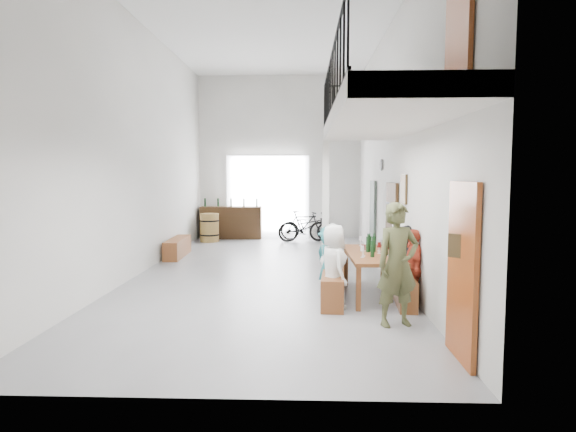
{
  "coord_description": "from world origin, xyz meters",
  "views": [
    {
      "loc": [
        0.87,
        -10.48,
        2.19
      ],
      "look_at": [
        0.52,
        -0.5,
        1.31
      ],
      "focal_mm": 30.0,
      "sensor_mm": 36.0,
      "label": 1
    }
  ],
  "objects_px": {
    "bench_inner": "(334,282)",
    "serving_counter": "(231,222)",
    "oak_barrel": "(210,228)",
    "bicycle_near": "(308,226)",
    "tasting_table": "(372,258)",
    "side_bench": "(178,247)",
    "host_standing": "(398,265)"
  },
  "relations": [
    {
      "from": "oak_barrel",
      "to": "serving_counter",
      "type": "height_order",
      "value": "serving_counter"
    },
    {
      "from": "tasting_table",
      "to": "serving_counter",
      "type": "relative_size",
      "value": 1.03
    },
    {
      "from": "tasting_table",
      "to": "bench_inner",
      "type": "xyz_separation_m",
      "value": [
        -0.68,
        -0.01,
        -0.44
      ]
    },
    {
      "from": "bench_inner",
      "to": "host_standing",
      "type": "bearing_deg",
      "value": -58.81
    },
    {
      "from": "tasting_table",
      "to": "host_standing",
      "type": "distance_m",
      "value": 1.64
    },
    {
      "from": "serving_counter",
      "to": "bicycle_near",
      "type": "bearing_deg",
      "value": -13.07
    },
    {
      "from": "tasting_table",
      "to": "bench_inner",
      "type": "relative_size",
      "value": 0.93
    },
    {
      "from": "bicycle_near",
      "to": "oak_barrel",
      "type": "bearing_deg",
      "value": 107.1
    },
    {
      "from": "side_bench",
      "to": "oak_barrel",
      "type": "height_order",
      "value": "oak_barrel"
    },
    {
      "from": "serving_counter",
      "to": "side_bench",
      "type": "bearing_deg",
      "value": -105.0
    },
    {
      "from": "tasting_table",
      "to": "host_standing",
      "type": "bearing_deg",
      "value": -86.62
    },
    {
      "from": "tasting_table",
      "to": "serving_counter",
      "type": "distance_m",
      "value": 8.51
    },
    {
      "from": "side_bench",
      "to": "serving_counter",
      "type": "bearing_deg",
      "value": 76.52
    },
    {
      "from": "oak_barrel",
      "to": "bicycle_near",
      "type": "xyz_separation_m",
      "value": [
        3.18,
        0.29,
        0.03
      ]
    },
    {
      "from": "side_bench",
      "to": "serving_counter",
      "type": "relative_size",
      "value": 0.84
    },
    {
      "from": "side_bench",
      "to": "tasting_table",
      "type": "bearing_deg",
      "value": -41.43
    },
    {
      "from": "host_standing",
      "to": "oak_barrel",
      "type": "bearing_deg",
      "value": 99.2
    },
    {
      "from": "tasting_table",
      "to": "side_bench",
      "type": "xyz_separation_m",
      "value": [
        -4.56,
        4.03,
        -0.47
      ]
    },
    {
      "from": "side_bench",
      "to": "bicycle_near",
      "type": "distance_m",
      "value": 4.67
    },
    {
      "from": "bicycle_near",
      "to": "serving_counter",
      "type": "bearing_deg",
      "value": 90.31
    },
    {
      "from": "tasting_table",
      "to": "oak_barrel",
      "type": "height_order",
      "value": "oak_barrel"
    },
    {
      "from": "bench_inner",
      "to": "serving_counter",
      "type": "bearing_deg",
      "value": 115.93
    },
    {
      "from": "tasting_table",
      "to": "side_bench",
      "type": "height_order",
      "value": "tasting_table"
    },
    {
      "from": "tasting_table",
      "to": "bicycle_near",
      "type": "height_order",
      "value": "bicycle_near"
    },
    {
      "from": "oak_barrel",
      "to": "bicycle_near",
      "type": "distance_m",
      "value": 3.19
    },
    {
      "from": "bench_inner",
      "to": "side_bench",
      "type": "height_order",
      "value": "bench_inner"
    },
    {
      "from": "bench_inner",
      "to": "serving_counter",
      "type": "xyz_separation_m",
      "value": [
        -3.01,
        7.67,
        0.28
      ]
    },
    {
      "from": "host_standing",
      "to": "serving_counter",
      "type": "bearing_deg",
      "value": 94.12
    },
    {
      "from": "oak_barrel",
      "to": "host_standing",
      "type": "distance_m",
      "value": 9.55
    },
    {
      "from": "bench_inner",
      "to": "host_standing",
      "type": "xyz_separation_m",
      "value": [
        0.81,
        -1.62,
        0.63
      ]
    },
    {
      "from": "oak_barrel",
      "to": "serving_counter",
      "type": "xyz_separation_m",
      "value": [
        0.58,
        0.82,
        0.08
      ]
    },
    {
      "from": "side_bench",
      "to": "serving_counter",
      "type": "height_order",
      "value": "serving_counter"
    }
  ]
}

